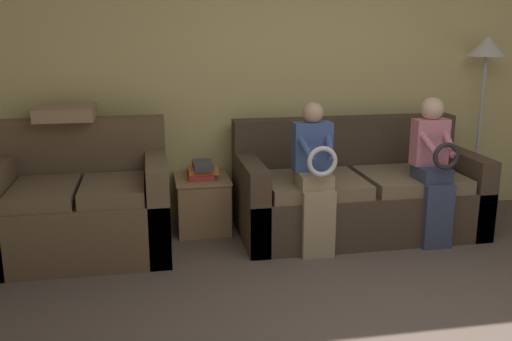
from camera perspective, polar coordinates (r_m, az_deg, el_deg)
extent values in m
cube|color=#DBCC7F|center=(5.21, 5.35, 9.35)|extent=(7.92, 0.06, 2.55)
cube|color=#473828|center=(4.95, 10.06, -3.75)|extent=(2.01, 0.94, 0.41)
cube|color=#473828|center=(5.16, 8.85, 2.42)|extent=(2.01, 0.20, 0.52)
cube|color=#473828|center=(4.67, -0.59, -2.94)|extent=(0.16, 0.94, 0.67)
cube|color=#473828|center=(5.30, 19.53, -1.67)|extent=(0.16, 0.94, 0.67)
cube|color=#7A664C|center=(4.65, 5.74, -1.42)|extent=(0.80, 0.70, 0.11)
cube|color=#7A664C|center=(4.95, 15.18, -0.88)|extent=(0.80, 0.70, 0.11)
cube|color=brown|center=(4.59, -16.89, -5.16)|extent=(1.30, 0.90, 0.47)
cube|color=brown|center=(4.80, -16.90, 1.89)|extent=(1.30, 0.20, 0.53)
cube|color=brown|center=(4.66, -24.03, -3.83)|extent=(0.16, 0.90, 0.74)
cube|color=brown|center=(4.52, -9.78, -3.28)|extent=(0.16, 0.90, 0.74)
cube|color=brown|center=(4.45, -20.44, -2.13)|extent=(0.46, 0.66, 0.11)
cube|color=brown|center=(4.39, -14.10, -1.86)|extent=(0.46, 0.66, 0.11)
cube|color=tan|center=(4.36, 6.22, -5.35)|extent=(0.25, 0.10, 0.52)
cube|color=tan|center=(4.39, 5.80, -0.87)|extent=(0.25, 0.28, 0.11)
cube|color=#3D5693|center=(4.40, 5.63, 2.42)|extent=(0.29, 0.14, 0.38)
sphere|color=tan|center=(4.35, 5.71, 5.78)|extent=(0.16, 0.16, 0.16)
torus|color=silver|center=(4.16, 6.64, 0.90)|extent=(0.23, 0.04, 0.23)
cylinder|color=#3D5693|center=(4.24, 4.92, 2.38)|extent=(0.11, 0.31, 0.21)
cylinder|color=#3D5693|center=(4.29, 7.34, 2.46)|extent=(0.11, 0.31, 0.21)
cube|color=#384260|center=(4.72, 17.65, -4.39)|extent=(0.23, 0.10, 0.52)
cube|color=#384260|center=(4.75, 17.15, -0.27)|extent=(0.23, 0.28, 0.11)
cube|color=#D17A8E|center=(4.76, 16.98, 2.74)|extent=(0.28, 0.14, 0.37)
sphere|color=#DBB293|center=(4.72, 17.21, 5.93)|extent=(0.18, 0.18, 0.18)
torus|color=black|center=(4.54, 18.48, 1.37)|extent=(0.21, 0.04, 0.21)
cylinder|color=#D17A8E|center=(4.60, 16.80, 2.72)|extent=(0.11, 0.31, 0.21)
cylinder|color=#D17A8E|center=(4.68, 18.70, 2.77)|extent=(0.11, 0.31, 0.21)
cube|color=#9E7A51|center=(4.93, -5.37, -3.33)|extent=(0.44, 0.50, 0.46)
cube|color=tan|center=(4.87, -5.43, -0.81)|extent=(0.46, 0.52, 0.02)
cube|color=#BC3833|center=(4.87, -5.58, -0.44)|extent=(0.21, 0.28, 0.04)
cube|color=orange|center=(4.85, -5.33, 0.01)|extent=(0.25, 0.22, 0.04)
cube|color=#4C4C56|center=(4.84, -5.34, 0.52)|extent=(0.16, 0.29, 0.05)
cylinder|color=#2D2B28|center=(5.87, 20.73, -3.57)|extent=(0.26, 0.26, 0.02)
cylinder|color=#B7B7BC|center=(5.70, 21.37, 3.40)|extent=(0.03, 0.03, 1.43)
cone|color=silver|center=(5.62, 22.12, 11.47)|extent=(0.34, 0.34, 0.18)
cube|color=#A38460|center=(4.76, -18.48, 5.52)|extent=(0.45, 0.45, 0.10)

